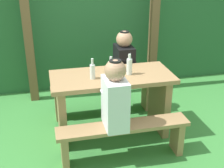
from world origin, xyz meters
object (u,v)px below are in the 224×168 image
Objects in this scene: bench_near at (123,135)px; bench_far at (103,93)px; picnic_table at (112,95)px; cell_phone at (109,80)px; drinking_glass at (120,68)px; person_black_coat at (124,60)px; bottle_center at (129,66)px; bottle_right at (92,71)px; bottle_left at (111,67)px; person_white_shirt at (115,97)px.

bench_far is at bearing 90.00° from bench_near.
cell_phone reaches higher than picnic_table.
drinking_glass is at bearing 37.47° from picnic_table.
bench_near is 1.95× the size of person_black_coat.
picnic_table is at bearing 88.37° from cell_phone.
bottle_center is at bearing -7.52° from picnic_table.
bottle_left is at bearing 19.70° from bottle_right.
bottle_left is (-0.01, -0.50, 0.55)m from bench_far.
person_white_shirt reaches higher than cell_phone.
bench_far is 0.68m from drinking_glass.
bottle_right is 0.43m from bottle_center.
person_black_coat is 0.57m from bottle_center.
person_white_shirt is 1.00× the size of person_black_coat.
bench_far is 5.70× the size of bottle_center.
person_black_coat is (0.38, 1.04, 0.00)m from person_white_shirt.
bottle_left is at bearing 165.98° from bottle_center.
cell_phone is (0.16, -0.09, -0.09)m from bottle_right.
picnic_table is 1.00× the size of bench_near.
person_white_shirt is at bearing -108.66° from drinking_glass.
drinking_glass is at bearing 22.48° from bottle_right.
bench_near is 1.05m from bench_far.
drinking_glass is 0.35× the size of bottle_center.
person_black_coat is at bearing 70.20° from person_white_shirt.
drinking_glass is at bearing -111.38° from person_black_coat.
person_white_shirt reaches higher than bench_near.
bench_far is at bearing 90.00° from picnic_table.
person_white_shirt is at bearing -120.07° from bottle_center.
drinking_glass reaches higher than cell_phone.
bottle_right reaches higher than cell_phone.
bench_far is 10.00× the size of cell_phone.
person_white_shirt reaches higher than bottle_left.
person_white_shirt is 1.11m from person_black_coat.
cell_phone is (-0.06, -0.17, -0.08)m from bottle_left.
bottle_left is at bearing -120.52° from person_black_coat.
drinking_glass is 0.15m from bottle_center.
bench_far is 5.94× the size of bottle_right.
bench_near is 0.77m from bottle_right.
bottle_center is at bearing 3.99° from bottle_right.
person_white_shirt is (-0.09, -0.52, 0.23)m from picnic_table.
bottle_center is (0.43, 0.03, 0.01)m from bottle_right.
person_white_shirt is 0.50m from bottle_right.
bottle_left is 1.53× the size of cell_phone.
cell_phone reaches higher than bench_far.
picnic_table is 0.33m from drinking_glass.
person_white_shirt reaches higher than picnic_table.
person_black_coat is 3.36× the size of bottle_left.
bottle_right reaches higher than picnic_table.
picnic_table is 0.30m from cell_phone.
bottle_right is (-0.35, -0.14, 0.05)m from drinking_glass.
bottle_left is at bearing -90.87° from bench_far.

